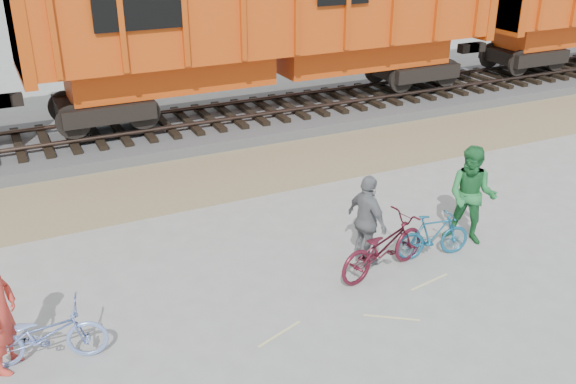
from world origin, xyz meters
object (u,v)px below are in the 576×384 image
(bicycle_maroon, at_px, (383,246))
(person_man, at_px, (472,196))
(bicycle_blue, at_px, (44,334))
(person_solo, at_px, (0,314))
(hopper_car_center, at_px, (273,20))
(person_woman, at_px, (367,221))
(bicycle_teal, at_px, (433,236))

(bicycle_maroon, distance_m, person_man, 2.21)
(bicycle_blue, height_order, person_solo, person_solo)
(bicycle_maroon, xyz_separation_m, person_man, (2.15, 0.26, 0.46))
(hopper_car_center, xyz_separation_m, bicycle_blue, (-7.69, -8.90, -2.54))
(person_solo, distance_m, person_woman, 6.12)
(hopper_car_center, relative_size, bicycle_maroon, 7.05)
(bicycle_blue, distance_m, person_solo, 0.67)
(hopper_car_center, distance_m, person_man, 8.92)
(bicycle_maroon, relative_size, person_solo, 1.11)
(hopper_car_center, relative_size, person_woman, 8.07)
(bicycle_maroon, relative_size, person_woman, 1.15)
(bicycle_maroon, xyz_separation_m, person_solo, (-6.22, 0.14, 0.37))
(bicycle_blue, height_order, person_woman, person_woman)
(person_solo, distance_m, person_man, 8.37)
(hopper_car_center, bearing_deg, person_man, -88.84)
(bicycle_teal, distance_m, person_man, 1.15)
(bicycle_maroon, bearing_deg, person_woman, 1.08)
(bicycle_teal, bearing_deg, hopper_car_center, 4.27)
(hopper_car_center, xyz_separation_m, person_man, (0.18, -8.68, -2.03))
(person_man, height_order, person_woman, person_man)
(bicycle_maroon, bearing_deg, bicycle_blue, 76.62)
(person_man, relative_size, person_woman, 1.13)
(bicycle_maroon, relative_size, person_man, 1.02)
(bicycle_teal, relative_size, person_woman, 0.85)
(person_man, xyz_separation_m, person_woman, (-2.25, 0.14, -0.11))
(bicycle_teal, relative_size, person_man, 0.75)
(hopper_car_center, xyz_separation_m, bicycle_teal, (-0.82, -8.88, -2.56))
(person_solo, xyz_separation_m, person_woman, (6.12, 0.26, -0.03))
(bicycle_blue, xyz_separation_m, person_woman, (5.62, 0.36, 0.41))
(hopper_car_center, bearing_deg, bicycle_maroon, -102.45)
(person_solo, xyz_separation_m, person_man, (8.37, 0.11, 0.08))
(hopper_car_center, bearing_deg, person_solo, -132.96)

